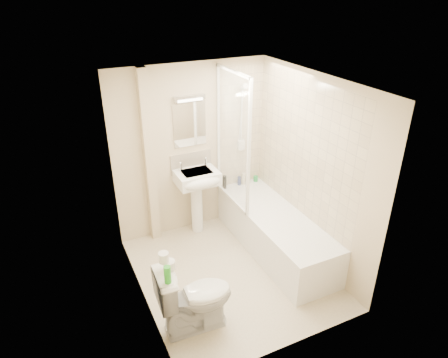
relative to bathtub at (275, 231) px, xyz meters
name	(u,v)px	position (x,y,z in m)	size (l,w,h in m)	color
floor	(231,273)	(-0.75, -0.20, -0.29)	(2.50, 2.50, 0.00)	beige
wall_back	(192,151)	(-0.75, 1.05, 0.91)	(2.20, 0.02, 2.40)	beige
wall_left	(136,211)	(-1.85, -0.20, 0.91)	(0.02, 2.50, 2.40)	beige
wall_right	(312,171)	(0.35, -0.20, 0.91)	(0.02, 2.50, 2.40)	beige
ceiling	(233,83)	(-0.75, -0.20, 2.11)	(2.20, 2.50, 0.02)	white
tile_back	(240,128)	(0.00, 1.04, 1.14)	(0.70, 0.01, 1.75)	beige
tile_right	(303,149)	(0.34, 0.00, 1.14)	(0.01, 2.10, 1.75)	beige
pipe_boxing	(149,160)	(-1.37, 0.99, 0.91)	(0.12, 0.12, 2.40)	beige
splashback	(191,162)	(-0.77, 1.04, 0.74)	(0.60, 0.01, 0.30)	beige
mirror	(190,125)	(-0.77, 1.04, 1.29)	(0.46, 0.01, 0.60)	white
strip_light	(189,98)	(-0.77, 1.02, 1.66)	(0.42, 0.07, 0.07)	silver
bathtub	(275,231)	(0.00, 0.00, 0.00)	(0.70, 2.10, 0.55)	white
shower_screen	(232,140)	(-0.35, 0.60, 1.16)	(0.04, 0.92, 1.80)	white
shower_fixture	(242,120)	(0.00, 0.99, 1.26)	(0.10, 0.16, 0.99)	white
pedestal_sink	(198,185)	(-0.77, 0.81, 0.49)	(0.57, 0.51, 1.10)	white
bottle_black_a	(225,182)	(-0.29, 0.96, 0.36)	(0.06, 0.06, 0.20)	black
bottle_blue	(239,181)	(-0.04, 0.96, 0.33)	(0.05, 0.05, 0.13)	navy
bottle_cream	(243,179)	(0.02, 0.96, 0.35)	(0.06, 0.06, 0.18)	beige
bottle_white_b	(248,179)	(0.11, 0.96, 0.32)	(0.06, 0.06, 0.12)	silver
bottle_green	(256,179)	(0.24, 0.96, 0.30)	(0.07, 0.07, 0.08)	green
toilet	(195,297)	(-1.47, -0.80, 0.11)	(0.80, 0.49, 0.79)	white
toilet_roll_lower	(169,265)	(-1.69, -0.73, 0.55)	(0.12, 0.12, 0.09)	white
toilet_roll_upper	(164,257)	(-1.74, -0.72, 0.64)	(0.10, 0.10, 0.10)	white
green_bottle	(168,275)	(-1.77, -0.91, 0.59)	(0.07, 0.07, 0.18)	green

